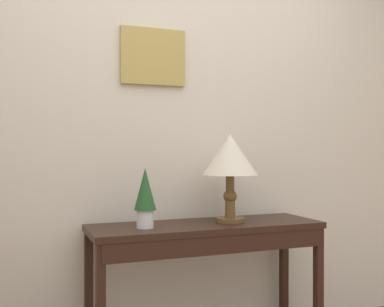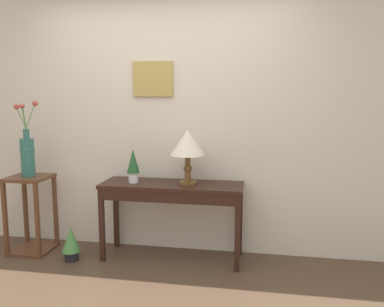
{
  "view_description": "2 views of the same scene",
  "coord_description": "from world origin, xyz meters",
  "px_view_note": "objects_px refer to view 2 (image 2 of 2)",
  "views": [
    {
      "loc": [
        -0.95,
        -1.26,
        1.16
      ],
      "look_at": [
        -0.01,
        1.16,
        1.14
      ],
      "focal_mm": 44.05,
      "sensor_mm": 36.0,
      "label": 1
    },
    {
      "loc": [
        0.94,
        -2.42,
        1.58
      ],
      "look_at": [
        0.27,
        1.3,
        1.02
      ],
      "focal_mm": 37.83,
      "sensor_mm": 36.0,
      "label": 2
    }
  ],
  "objects_px": {
    "potted_plant_on_console": "(133,164)",
    "flower_vase_tall": "(27,152)",
    "pedestal_stand_left": "(31,214)",
    "potted_plant_floor": "(71,242)",
    "table_lamp": "(188,145)",
    "console_table": "(171,194)"
  },
  "relations": [
    {
      "from": "console_table",
      "to": "potted_plant_floor",
      "type": "height_order",
      "value": "console_table"
    },
    {
      "from": "table_lamp",
      "to": "flower_vase_tall",
      "type": "relative_size",
      "value": 0.69
    },
    {
      "from": "flower_vase_tall",
      "to": "potted_plant_floor",
      "type": "bearing_deg",
      "value": -17.49
    },
    {
      "from": "console_table",
      "to": "flower_vase_tall",
      "type": "relative_size",
      "value": 1.8
    },
    {
      "from": "potted_plant_on_console",
      "to": "potted_plant_floor",
      "type": "height_order",
      "value": "potted_plant_on_console"
    },
    {
      "from": "potted_plant_on_console",
      "to": "flower_vase_tall",
      "type": "distance_m",
      "value": 1.07
    },
    {
      "from": "potted_plant_on_console",
      "to": "pedestal_stand_left",
      "type": "relative_size",
      "value": 0.42
    },
    {
      "from": "pedestal_stand_left",
      "to": "potted_plant_floor",
      "type": "xyz_separation_m",
      "value": [
        0.5,
        -0.16,
        -0.21
      ]
    },
    {
      "from": "table_lamp",
      "to": "flower_vase_tall",
      "type": "bearing_deg",
      "value": -177.5
    },
    {
      "from": "flower_vase_tall",
      "to": "potted_plant_floor",
      "type": "relative_size",
      "value": 2.25
    },
    {
      "from": "pedestal_stand_left",
      "to": "potted_plant_floor",
      "type": "height_order",
      "value": "pedestal_stand_left"
    },
    {
      "from": "console_table",
      "to": "flower_vase_tall",
      "type": "xyz_separation_m",
      "value": [
        -1.43,
        -0.04,
        0.37
      ]
    },
    {
      "from": "potted_plant_floor",
      "to": "table_lamp",
      "type": "bearing_deg",
      "value": 11.77
    },
    {
      "from": "table_lamp",
      "to": "pedestal_stand_left",
      "type": "height_order",
      "value": "table_lamp"
    },
    {
      "from": "table_lamp",
      "to": "potted_plant_floor",
      "type": "relative_size",
      "value": 1.55
    },
    {
      "from": "pedestal_stand_left",
      "to": "flower_vase_tall",
      "type": "relative_size",
      "value": 1.04
    },
    {
      "from": "table_lamp",
      "to": "potted_plant_on_console",
      "type": "bearing_deg",
      "value": -176.74
    },
    {
      "from": "console_table",
      "to": "table_lamp",
      "type": "bearing_deg",
      "value": 9.38
    },
    {
      "from": "console_table",
      "to": "table_lamp",
      "type": "height_order",
      "value": "table_lamp"
    },
    {
      "from": "flower_vase_tall",
      "to": "table_lamp",
      "type": "bearing_deg",
      "value": 2.5
    },
    {
      "from": "flower_vase_tall",
      "to": "potted_plant_on_console",
      "type": "bearing_deg",
      "value": 2.13
    },
    {
      "from": "potted_plant_on_console",
      "to": "potted_plant_floor",
      "type": "distance_m",
      "value": 0.95
    }
  ]
}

